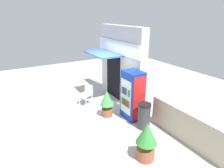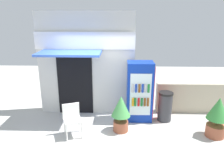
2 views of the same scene
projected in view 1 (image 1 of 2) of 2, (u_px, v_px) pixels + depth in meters
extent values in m
plane|color=beige|center=(93.00, 111.00, 7.40)|extent=(16.00, 16.00, 0.00)
cube|color=silver|center=(121.00, 64.00, 7.97)|extent=(2.94, 0.34, 3.14)
cube|color=white|center=(117.00, 47.00, 7.61)|extent=(2.94, 0.08, 0.50)
cube|color=blue|center=(103.00, 54.00, 7.77)|extent=(1.72, 1.01, 0.06)
cube|color=black|center=(113.00, 76.00, 8.37)|extent=(1.08, 0.03, 1.98)
cube|color=#0C2D9E|center=(133.00, 95.00, 6.64)|extent=(0.74, 0.56, 1.76)
cube|color=silver|center=(126.00, 97.00, 6.51)|extent=(0.59, 0.02, 1.23)
cube|color=red|center=(139.00, 99.00, 6.34)|extent=(0.02, 0.50, 1.59)
cylinder|color=orange|center=(122.00, 100.00, 6.74)|extent=(0.06, 0.06, 0.24)
cylinder|color=#196B2D|center=(123.00, 101.00, 6.68)|extent=(0.06, 0.06, 0.24)
cylinder|color=red|center=(124.00, 102.00, 6.60)|extent=(0.06, 0.06, 0.24)
cylinder|color=#196B2D|center=(126.00, 103.00, 6.53)|extent=(0.06, 0.06, 0.24)
cylinder|color=brown|center=(127.00, 104.00, 6.46)|extent=(0.06, 0.06, 0.24)
cylinder|color=brown|center=(129.00, 105.00, 6.39)|extent=(0.06, 0.06, 0.24)
cylinder|color=#B2B2B7|center=(122.00, 89.00, 6.60)|extent=(0.06, 0.06, 0.24)
cylinder|color=#1938A5|center=(123.00, 90.00, 6.53)|extent=(0.06, 0.06, 0.24)
cylinder|color=brown|center=(125.00, 91.00, 6.46)|extent=(0.06, 0.06, 0.24)
cylinder|color=#1938A5|center=(126.00, 92.00, 6.38)|extent=(0.06, 0.06, 0.24)
cylinder|color=#B2B2B7|center=(127.00, 93.00, 6.33)|extent=(0.06, 0.06, 0.24)
cylinder|color=#196B2D|center=(129.00, 94.00, 6.25)|extent=(0.06, 0.06, 0.24)
cylinder|color=silver|center=(80.00, 100.00, 7.80)|extent=(0.04, 0.04, 0.44)
cylinder|color=silver|center=(86.00, 103.00, 7.57)|extent=(0.04, 0.04, 0.44)
cylinder|color=silver|center=(86.00, 97.00, 8.06)|extent=(0.04, 0.04, 0.44)
cylinder|color=silver|center=(92.00, 99.00, 7.84)|extent=(0.04, 0.04, 0.44)
cube|color=silver|center=(86.00, 94.00, 7.73)|extent=(0.56, 0.55, 0.04)
cube|color=silver|center=(89.00, 89.00, 7.80)|extent=(0.42, 0.20, 0.37)
cylinder|color=#995138|center=(107.00, 112.00, 7.00)|extent=(0.40, 0.40, 0.29)
cylinder|color=brown|center=(107.00, 107.00, 6.92)|extent=(0.05, 0.05, 0.16)
cone|color=#47994C|center=(107.00, 98.00, 6.79)|extent=(0.51, 0.51, 0.55)
cylinder|color=#995138|center=(145.00, 153.00, 4.92)|extent=(0.48, 0.48, 0.32)
cylinder|color=brown|center=(146.00, 145.00, 4.83)|extent=(0.05, 0.05, 0.18)
cone|color=#388C3D|center=(147.00, 133.00, 4.70)|extent=(0.55, 0.55, 0.58)
cylinder|color=#38383D|center=(144.00, 117.00, 6.16)|extent=(0.40, 0.40, 0.83)
cylinder|color=black|center=(145.00, 105.00, 6.00)|extent=(0.42, 0.42, 0.06)
cube|color=#B7AD93|center=(189.00, 128.00, 5.41)|extent=(2.84, 0.23, 0.97)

